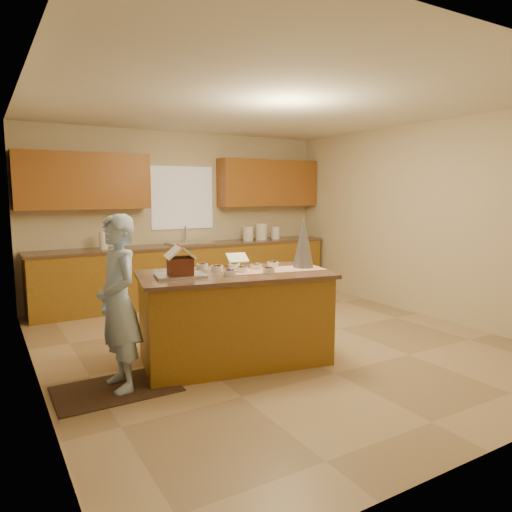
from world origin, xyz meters
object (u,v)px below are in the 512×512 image
(boy, at_px, (118,303))
(gingerbread_house, at_px, (180,263))
(tinsel_tree, at_px, (303,242))
(island_base, at_px, (235,319))

(boy, relative_size, gingerbread_house, 4.65)
(gingerbread_house, bearing_deg, tinsel_tree, -6.78)
(island_base, bearing_deg, boy, -164.46)
(gingerbread_house, bearing_deg, boy, -166.70)
(island_base, xyz_separation_m, tinsel_tree, (0.79, -0.10, 0.77))
(island_base, distance_m, boy, 1.25)
(island_base, relative_size, boy, 1.18)
(tinsel_tree, xyz_separation_m, boy, (-1.98, 0.01, -0.43))
(tinsel_tree, height_order, gingerbread_house, tinsel_tree)
(tinsel_tree, distance_m, boy, 2.03)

